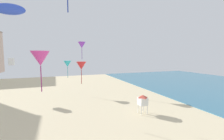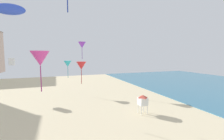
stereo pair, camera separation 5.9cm
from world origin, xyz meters
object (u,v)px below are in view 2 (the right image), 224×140
object	(u,v)px
lifeguard_stand	(143,100)
kite_white_box	(12,62)
kite_purple_delta	(82,45)
kite_red_delta	(81,66)
kite_cyan_delta	(68,64)
kite_blue_parafoil_2	(10,9)
kite_magenta_delta	(40,58)

from	to	relation	value
lifeguard_stand	kite_white_box	world-z (taller)	kite_white_box
kite_purple_delta	kite_red_delta	xyz separation A→B (m)	(-2.55, -14.79, -3.60)
kite_purple_delta	kite_cyan_delta	bearing A→B (deg)	-157.44
kite_white_box	kite_blue_parafoil_2	bearing A→B (deg)	-76.40
kite_cyan_delta	kite_white_box	bearing A→B (deg)	179.90
kite_magenta_delta	kite_white_box	world-z (taller)	kite_magenta_delta
kite_cyan_delta	kite_red_delta	bearing A→B (deg)	-87.04
kite_white_box	kite_blue_parafoil_2	distance (m)	15.79
kite_magenta_delta	kite_cyan_delta	size ratio (longest dim) A/B	0.87
kite_blue_parafoil_2	kite_purple_delta	bearing A→B (deg)	58.20
kite_purple_delta	kite_blue_parafoil_2	size ratio (longest dim) A/B	1.33
kite_cyan_delta	kite_blue_parafoil_2	distance (m)	16.89
kite_purple_delta	kite_red_delta	distance (m)	15.44
kite_red_delta	kite_cyan_delta	bearing A→B (deg)	92.96
lifeguard_stand	kite_cyan_delta	bearing A→B (deg)	107.72
kite_purple_delta	kite_magenta_delta	bearing A→B (deg)	-107.33
kite_purple_delta	kite_cyan_delta	world-z (taller)	kite_purple_delta
kite_purple_delta	kite_red_delta	bearing A→B (deg)	-99.77
lifeguard_stand	kite_red_delta	xyz separation A→B (m)	(-7.84, 1.89, 4.74)
kite_magenta_delta	kite_white_box	bearing A→B (deg)	108.15
kite_white_box	kite_cyan_delta	xyz separation A→B (m)	(9.90, -0.02, -0.59)
lifeguard_stand	kite_magenta_delta	distance (m)	14.01
kite_magenta_delta	kite_purple_delta	distance (m)	22.38
kite_red_delta	lifeguard_stand	bearing A→B (deg)	-13.53
kite_white_box	kite_purple_delta	world-z (taller)	kite_purple_delta
kite_white_box	kite_purple_delta	size ratio (longest dim) A/B	0.35
kite_blue_parafoil_2	lifeguard_stand	bearing A→B (deg)	-4.02
lifeguard_stand	kite_red_delta	bearing A→B (deg)	155.08
kite_blue_parafoil_2	kite_white_box	bearing A→B (deg)	103.60
kite_magenta_delta	kite_blue_parafoil_2	size ratio (longest dim) A/B	1.09
kite_white_box	kite_blue_parafoil_2	world-z (taller)	kite_blue_parafoil_2
lifeguard_stand	kite_red_delta	world-z (taller)	kite_red_delta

